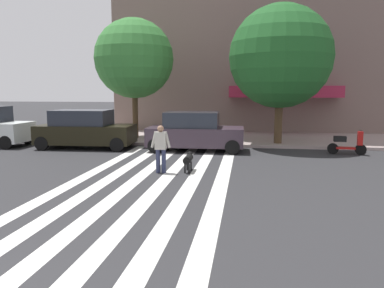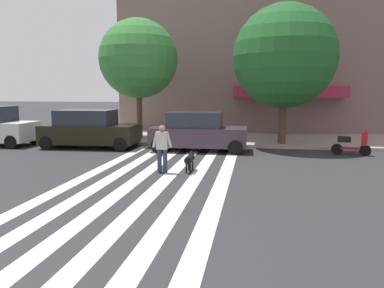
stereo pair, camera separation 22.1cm
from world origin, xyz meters
TOP-DOWN VIEW (x-y plane):
  - ground_plane at (0.00, 7.49)m, footprint 160.00×160.00m
  - sidewalk_far at (0.00, 17.97)m, footprint 80.00×6.00m
  - crosswalk_stripes at (1.48, 7.49)m, footprint 4.95×14.37m
  - parked_car_behind_first at (-3.38, 13.76)m, footprint 4.70×2.19m
  - parked_car_third_in_line at (2.06, 13.76)m, footprint 4.48×2.07m
  - parked_scooter at (8.88, 13.69)m, footprint 1.63×0.51m
  - street_tree_nearest at (-1.75, 16.83)m, footprint 4.36×4.36m
  - street_tree_middle at (6.06, 15.83)m, footprint 5.09×5.09m
  - pedestrian_dog_walker at (1.57, 8.87)m, footprint 0.70×0.24m
  - dog_on_leash at (2.47, 9.22)m, footprint 0.26×1.12m

SIDE VIEW (x-z plane):
  - ground_plane at x=0.00m, z-range 0.00..0.00m
  - crosswalk_stripes at x=1.48m, z-range 0.00..0.01m
  - sidewalk_far at x=0.00m, z-range 0.00..0.15m
  - dog_on_leash at x=2.47m, z-range 0.12..0.77m
  - parked_scooter at x=8.88m, z-range -0.08..1.03m
  - parked_car_third_in_line at x=2.06m, z-range -0.02..1.79m
  - parked_car_behind_first at x=-3.38m, z-range -0.02..1.86m
  - pedestrian_dog_walker at x=1.57m, z-range 0.11..1.75m
  - street_tree_middle at x=6.06m, z-range 1.03..7.91m
  - street_tree_nearest at x=-1.75m, z-range 1.26..7.85m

